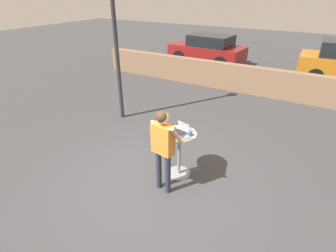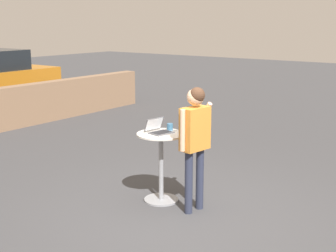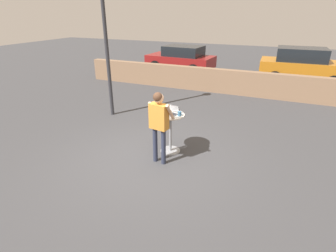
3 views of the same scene
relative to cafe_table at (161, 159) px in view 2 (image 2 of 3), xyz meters
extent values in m
plane|color=#3D3D3F|center=(-0.31, -0.62, -0.64)|extent=(50.00, 50.00, 0.00)
cylinder|color=gray|center=(0.00, 0.00, -0.63)|extent=(0.51, 0.51, 0.03)
cylinder|color=gray|center=(0.00, 0.00, -0.13)|extent=(0.07, 0.07, 0.98)
cylinder|color=beige|center=(0.00, 0.00, 0.38)|extent=(0.71, 0.71, 0.02)
cube|color=#515156|center=(0.00, 0.00, 0.40)|extent=(0.36, 0.29, 0.02)
cube|color=black|center=(0.00, 0.00, 0.41)|extent=(0.31, 0.24, 0.00)
cube|color=#515156|center=(0.03, 0.15, 0.50)|extent=(0.33, 0.14, 0.19)
cube|color=white|center=(0.03, 0.14, 0.51)|extent=(0.30, 0.12, 0.17)
cylinder|color=#336084|center=(0.24, 0.01, 0.44)|extent=(0.09, 0.09, 0.10)
torus|color=#336084|center=(0.29, 0.01, 0.44)|extent=(0.05, 0.01, 0.05)
cylinder|color=#282D42|center=(-0.15, -0.59, -0.19)|extent=(0.11, 0.11, 0.90)
cylinder|color=#282D42|center=(0.09, -0.62, -0.19)|extent=(0.11, 0.11, 0.90)
cube|color=orange|center=(-0.03, -0.61, 0.55)|extent=(0.45, 0.27, 0.59)
sphere|color=#DBAD89|center=(-0.03, -0.61, 0.99)|extent=(0.23, 0.23, 0.23)
sphere|color=#472D1E|center=(-0.03, -0.64, 1.02)|extent=(0.21, 0.21, 0.21)
cylinder|color=#DBAD89|center=(-0.28, -0.57, 0.57)|extent=(0.07, 0.07, 0.56)
cylinder|color=#DBAD89|center=(0.23, -0.56, 0.68)|extent=(0.12, 0.34, 0.43)
cylinder|color=black|center=(4.64, 10.21, -0.31)|extent=(0.67, 0.24, 0.66)
cylinder|color=black|center=(4.68, 8.47, -0.31)|extent=(0.67, 0.24, 0.66)
camera|label=1|loc=(2.14, -4.16, 3.03)|focal=28.00mm
camera|label=2|loc=(-5.25, -3.98, 2.00)|focal=50.00mm
camera|label=3|loc=(2.33, -5.58, 2.74)|focal=28.00mm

